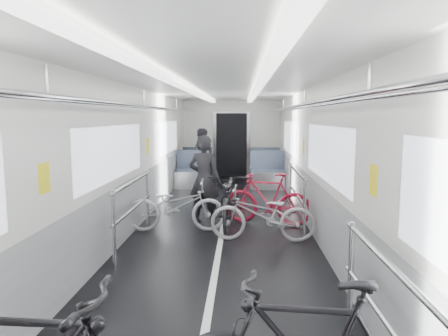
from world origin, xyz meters
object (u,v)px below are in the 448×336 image
object	(u,v)px
bike_left_far	(176,206)
bike_aisle	(229,199)
bike_right_mid	(263,214)
bike_right_far	(267,199)
person_seated	(201,156)
person_standing	(204,180)

from	to	relation	value
bike_left_far	bike_aisle	world-z (taller)	bike_aisle
bike_right_mid	bike_right_far	xyz separation A→B (m)	(0.13, 0.97, 0.04)
bike_right_mid	bike_right_far	size ratio (longest dim) A/B	1.04
bike_aisle	person_seated	bearing A→B (deg)	103.06
bike_right_mid	person_seated	world-z (taller)	person_seated
bike_right_mid	person_seated	bearing A→B (deg)	-161.05
person_standing	bike_right_mid	bearing A→B (deg)	151.56
bike_aisle	person_standing	xyz separation A→B (m)	(-0.44, 0.10, 0.32)
bike_left_far	person_standing	xyz separation A→B (m)	(0.43, 0.50, 0.36)
bike_left_far	bike_aisle	distance (m)	0.95
bike_left_far	bike_right_mid	size ratio (longest dim) A/B	1.02
bike_right_far	person_seated	size ratio (longest dim) A/B	0.98
person_standing	bike_right_far	bearing A→B (deg)	-164.26
bike_right_far	person_seated	xyz separation A→B (m)	(-1.61, 4.32, 0.32)
bike_right_mid	person_standing	world-z (taller)	person_standing
bike_left_far	bike_right_far	bearing A→B (deg)	-76.16
bike_left_far	person_seated	bearing A→B (deg)	-2.67
bike_left_far	bike_right_far	world-z (taller)	bike_right_far
bike_aisle	person_seated	size ratio (longest dim) A/B	1.15
bike_left_far	person_standing	size ratio (longest dim) A/B	1.03
person_standing	person_seated	world-z (taller)	person_standing
bike_right_mid	person_standing	xyz separation A→B (m)	(-0.98, 0.99, 0.37)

